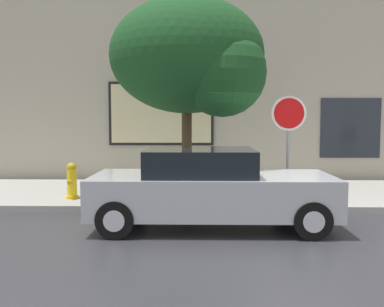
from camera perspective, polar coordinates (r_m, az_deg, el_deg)
ground_plane at (r=8.39m, az=11.00°, el=-9.21°), size 60.00×60.00×0.00m
sidewalk at (r=11.28m, az=8.39°, el=-5.23°), size 20.00×4.00×0.15m
building_facade at (r=13.68m, az=7.15°, el=10.83°), size 20.00×0.67×7.00m
parked_car at (r=8.04m, az=2.32°, el=-4.58°), size 4.35×1.92×1.43m
fire_hydrant at (r=10.46m, az=-15.37°, el=-3.45°), size 0.30×0.44×0.83m
street_tree at (r=9.81m, az=0.24°, el=12.19°), size 3.42×2.91×4.52m
stop_sign at (r=9.81m, az=12.46°, el=3.34°), size 0.76×0.10×2.33m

